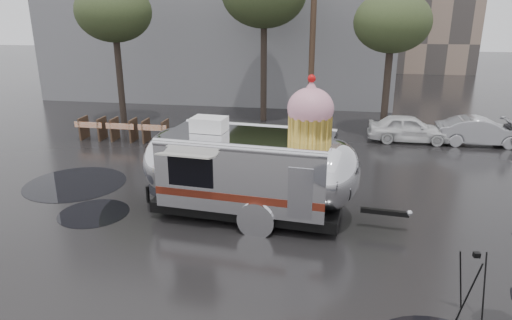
# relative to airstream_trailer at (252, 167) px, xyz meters

# --- Properties ---
(ground) EXTENTS (120.00, 120.00, 0.00)m
(ground) POSITION_rel_airstream_trailer_xyz_m (-1.51, -3.29, -1.46)
(ground) COLOR black
(ground) RESTS_ON ground
(puddles) EXTENTS (13.53, 11.31, 0.01)m
(puddles) POSITION_rel_airstream_trailer_xyz_m (-1.63, -1.78, -1.46)
(puddles) COLOR black
(puddles) RESTS_ON ground
(utility_pole) EXTENTS (1.60, 0.28, 9.00)m
(utility_pole) POSITION_rel_airstream_trailer_xyz_m (0.99, 10.71, 3.16)
(utility_pole) COLOR #473323
(utility_pole) RESTS_ON ground
(tree_left) EXTENTS (3.64, 3.64, 6.95)m
(tree_left) POSITION_rel_airstream_trailer_xyz_m (-8.51, 9.71, 4.02)
(tree_left) COLOR #382D26
(tree_left) RESTS_ON ground
(tree_right) EXTENTS (3.36, 3.36, 6.42)m
(tree_right) POSITION_rel_airstream_trailer_xyz_m (4.49, 9.71, 3.60)
(tree_right) COLOR #382D26
(tree_right) RESTS_ON ground
(barricade_row) EXTENTS (4.30, 0.80, 1.00)m
(barricade_row) POSITION_rel_airstream_trailer_xyz_m (-7.06, 6.67, -0.94)
(barricade_row) COLOR #473323
(barricade_row) RESTS_ON ground
(airstream_trailer) EXTENTS (7.71, 3.14, 4.16)m
(airstream_trailer) POSITION_rel_airstream_trailer_xyz_m (0.00, 0.00, 0.00)
(airstream_trailer) COLOR silver
(airstream_trailer) RESTS_ON ground
(tripod) EXTENTS (0.54, 0.59, 1.42)m
(tripod) POSITION_rel_airstream_trailer_xyz_m (4.89, -3.84, -0.64)
(tripod) COLOR black
(tripod) RESTS_ON ground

